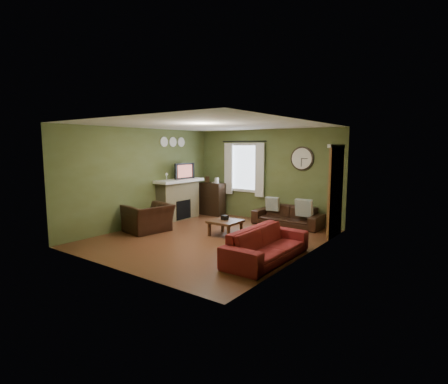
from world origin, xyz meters
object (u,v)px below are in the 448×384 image
Objects in this scene: coffee_table at (225,228)px; bookshelf at (211,199)px; sofa_red at (267,244)px; armchair at (148,218)px; sofa_brown at (288,216)px.

bookshelf is at bearing 135.57° from coffee_table.
bookshelf is at bearing 51.32° from sofa_red.
bookshelf is 2.66m from armchair.
sofa_brown reaches higher than coffee_table.
sofa_red is at bearing -71.51° from sofa_brown.
sofa_brown is 3.65m from armchair.
armchair is (-2.54, -2.63, 0.07)m from sofa_brown.
sofa_red is 2.98× the size of coffee_table.
bookshelf is 2.62m from coffee_table.
armchair reaches higher than coffee_table.
sofa_brown is at bearing 146.12° from armchair.
coffee_table is at bearing 58.84° from sofa_red.
sofa_red is (3.56, -2.85, -0.20)m from bookshelf.
coffee_table is (1.78, 0.83, -0.16)m from armchair.
sofa_brown is at bearing 18.49° from sofa_red.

